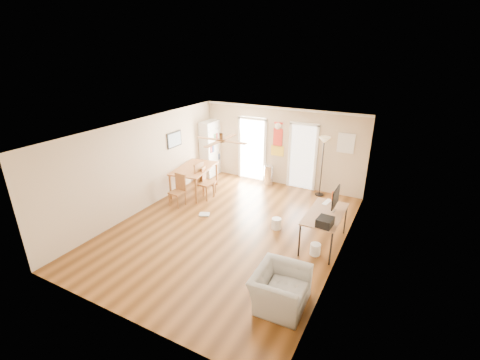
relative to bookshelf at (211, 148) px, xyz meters
The scene contains 29 objects.
floor 4.16m from the bookshelf, 51.14° to the right, with size 7.00×7.00×0.00m, color brown.
ceiling 4.35m from the bookshelf, 51.14° to the right, with size 5.50×7.00×0.00m, color silver, non-canonical shape.
wall_back 2.58m from the bookshelf, ahead, with size 5.50×0.04×2.60m, color beige, non-canonical shape.
wall_front 7.12m from the bookshelf, 69.13° to the right, with size 5.50×0.04×2.60m, color beige, non-canonical shape.
wall_left 3.17m from the bookshelf, 93.95° to the right, with size 0.04×7.00×2.60m, color beige, non-canonical shape.
wall_right 6.16m from the bookshelf, 30.75° to the right, with size 0.04×7.00×2.60m, color beige, non-canonical shape.
crown_molding 4.33m from the bookshelf, 51.14° to the right, with size 5.50×7.00×0.08m, color white, non-canonical shape.
kitchen_doorway 1.52m from the bookshelf, 12.98° to the left, with size 0.90×0.10×2.10m, color white, non-canonical shape.
bathroom_doorway 3.30m from the bookshelf, ahead, with size 0.80×0.10×2.10m, color white, non-canonical shape.
wall_decal 2.50m from the bookshelf, ahead, with size 0.46×0.03×1.10m, color red.
ac_grille 4.65m from the bookshelf, ahead, with size 0.50×0.04×0.60m, color white.
framed_poster 1.89m from the bookshelf, 96.29° to the right, with size 0.04×0.66×0.48m, color black.
ceiling_fan 4.51m from the bookshelf, 53.66° to the right, with size 1.24×1.24×0.20m, color #593819, non-canonical shape.
bookshelf is the anchor object (origin of this frame).
dining_table 1.73m from the bookshelf, 76.44° to the right, with size 0.99×1.65×0.82m, color #A55D35, non-canonical shape.
dining_chair_right_a 1.91m from the bookshelf, 59.45° to the right, with size 0.38×0.38×0.92m, color #925A2F, non-canonical shape.
dining_chair_right_b 2.09m from the bookshelf, 62.89° to the right, with size 0.45×0.45×1.09m, color #996531, non-canonical shape.
dining_chair_near 2.76m from the bookshelf, 79.06° to the right, with size 0.39×0.39×0.94m, color #965C30, non-canonical shape.
trash_can 2.32m from the bookshelf, ahead, with size 0.31×0.31×0.68m, color #BDBCBF.
torchiere_lamp 4.01m from the bookshelf, ahead, with size 0.35×0.35×1.88m, color black, non-canonical shape.
computer_desk 5.58m from the bookshelf, 29.21° to the right, with size 0.77×1.55×0.83m, color tan, non-canonical shape.
imac 5.61m from the bookshelf, 26.92° to the right, with size 0.09×0.62×0.58m, color black, non-canonical shape.
keyboard 5.19m from the bookshelf, 24.16° to the right, with size 0.12×0.38×0.01m, color white.
printer 5.98m from the bookshelf, 33.54° to the right, with size 0.31×0.36×0.19m, color black.
orange_bottle 5.22m from the bookshelf, 22.23° to the right, with size 0.08×0.08×0.24m, color #CF4A12.
wastebasket_a 4.49m from the bookshelf, 35.32° to the right, with size 0.25×0.25×0.29m, color white.
wastebasket_b 5.85m from the bookshelf, 33.74° to the right, with size 0.24×0.24×0.27m, color white.
floor_cloth 3.35m from the bookshelf, 61.19° to the right, with size 0.28×0.22×0.04m, color #9D9D98.
armchair 6.92m from the bookshelf, 47.16° to the right, with size 1.05×0.91×0.68m, color #A3A29D.
Camera 1 is at (3.79, -6.53, 4.41)m, focal length 25.07 mm.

